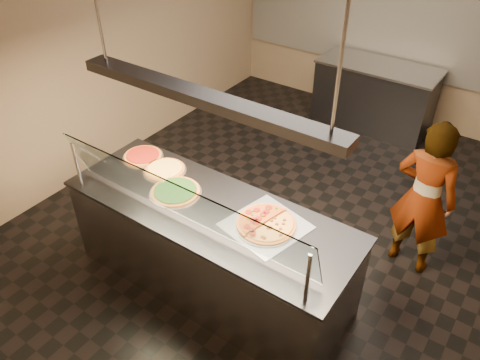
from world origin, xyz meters
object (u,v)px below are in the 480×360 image
Objects in this scene: pizza_spinach at (176,191)px; worker at (424,199)px; half_pizza_pepperoni at (254,217)px; prep_table at (374,96)px; pizza_tomato at (143,156)px; pizza_spatula at (168,181)px; sneeze_guard at (179,202)px; heat_lamp_housing at (203,98)px; pizza_cheese at (165,169)px; serving_counter at (211,248)px; perforated_tray at (266,225)px; half_pizza_sausage at (278,229)px.

pizza_spinach is 2.25m from worker.
half_pizza_pepperoni is 0.31× the size of prep_table.
pizza_tomato is 0.54m from pizza_spatula.
pizza_spatula is 3.80m from prep_table.
sneeze_guard is 0.58m from pizza_spinach.
pizza_spatula is 1.12m from heat_lamp_housing.
half_pizza_pepperoni is at bearing 1.88° from pizza_spatula.
pizza_spinach reaches higher than pizza_cheese.
sneeze_guard is 1.20m from pizza_tomato.
sneeze_guard is at bearing -30.33° from pizza_tomato.
prep_table is at bearing 89.72° from serving_counter.
serving_counter is 3.80× the size of perforated_tray.
heat_lamp_housing is (0.00, 0.00, 1.48)m from serving_counter.
pizza_tomato is at bearing 29.53° from worker.
perforated_tray is at bearing -5.95° from pizza_tomato.
sneeze_guard is 0.73m from perforated_tray.
worker is at bearing 24.61° from pizza_tomato.
half_pizza_pepperoni is at bearing 6.55° from pizza_spinach.
half_pizza_sausage is 1.31m from pizza_cheese.
perforated_tray is 0.30× the size of heat_lamp_housing.
pizza_spatula is (-0.91, -0.03, -0.01)m from half_pizza_pepperoni.
pizza_spinach is 1.98× the size of pizza_spatula.
sneeze_guard reaches higher than pizza_cheese.
sneeze_guard reaches higher than perforated_tray.
half_pizza_pepperoni is 1.63m from worker.
pizza_spatula is at bearing 157.32° from pizza_spinach.
serving_counter is 5.09× the size of half_pizza_pepperoni.
serving_counter is at bearing -167.66° from half_pizza_pepperoni.
pizza_tomato is (-1.41, 0.16, -0.02)m from half_pizza_pepperoni.
serving_counter is at bearing -6.53° from pizza_spatula.
half_pizza_pepperoni is at bearing -179.50° from perforated_tray.
heat_lamp_housing is at bearing -170.20° from perforated_tray.
sneeze_guard is at bearing -42.97° from pizza_spinach.
serving_counter is 1.14× the size of heat_lamp_housing.
heat_lamp_housing reaches higher than half_pizza_pepperoni.
pizza_spatula is at bearing -98.04° from prep_table.
sneeze_guard reaches higher than pizza_tomato.
worker is at bearing 58.34° from half_pizza_sausage.
sneeze_guard is at bearing -145.66° from half_pizza_sausage.
sneeze_guard is 1.03× the size of heat_lamp_housing.
half_pizza_pepperoni is (0.40, 0.09, 0.50)m from serving_counter.
perforated_tray reaches higher than prep_table.
heat_lamp_housing is at bearing -16.42° from pizza_cheese.
sneeze_guard is 10.30× the size of pizza_spatula.
sneeze_guard is 0.80m from heat_lamp_housing.
prep_table is (0.53, 3.73, -0.49)m from pizza_spatula.
pizza_cheese is (-1.19, 0.11, 0.01)m from perforated_tray.
half_pizza_sausage is 1.28× the size of pizza_cheese.
serving_counter is 11.35× the size of pizza_spatula.
serving_counter is 1.15m from pizza_tomato.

